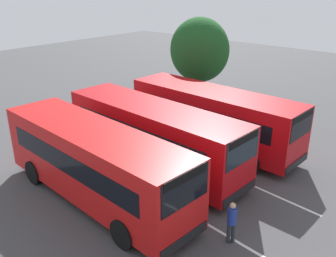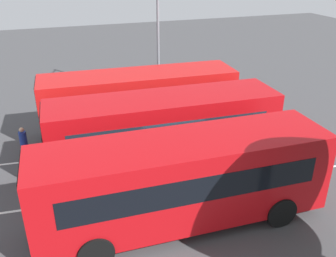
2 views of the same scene
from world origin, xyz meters
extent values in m
plane|color=#424244|center=(0.00, 0.00, 0.00)|extent=(72.79, 72.79, 0.00)
cube|color=red|center=(0.11, -3.79, 1.74)|extent=(9.72, 2.94, 2.72)
cube|color=black|center=(4.87, -4.04, 2.47)|extent=(0.23, 2.15, 1.14)
cube|color=black|center=(0.17, -2.60, 2.07)|extent=(8.06, 0.50, 0.87)
cube|color=black|center=(0.05, -4.98, 2.07)|extent=(8.06, 0.50, 0.87)
cube|color=black|center=(4.89, -4.04, 2.92)|extent=(0.20, 1.96, 0.32)
cube|color=black|center=(4.90, -4.04, 0.60)|extent=(0.22, 2.25, 0.36)
cylinder|color=black|center=(3.24, -2.79, 0.54)|extent=(1.09, 0.34, 1.08)
cylinder|color=black|center=(3.12, -5.11, 0.54)|extent=(1.09, 0.34, 1.08)
cylinder|color=black|center=(-2.90, -2.47, 0.54)|extent=(1.09, 0.34, 1.08)
cylinder|color=black|center=(-3.02, -4.79, 0.54)|extent=(1.09, 0.34, 1.08)
cube|color=#B70C11|center=(-0.01, -0.21, 1.74)|extent=(9.70, 2.84, 2.72)
cube|color=#19232D|center=(4.75, -0.41, 2.47)|extent=(0.21, 2.15, 1.14)
cube|color=#19232D|center=(0.04, 0.98, 2.07)|extent=(8.07, 0.42, 0.87)
cube|color=#19232D|center=(-0.06, -1.40, 2.07)|extent=(8.07, 0.42, 0.87)
cube|color=black|center=(4.77, -0.41, 2.92)|extent=(0.18, 1.96, 0.32)
cube|color=black|center=(4.78, -0.41, 0.60)|extent=(0.19, 2.25, 0.36)
cylinder|color=black|center=(3.11, 0.82, 0.54)|extent=(1.09, 0.32, 1.08)
cylinder|color=black|center=(3.01, -1.50, 0.54)|extent=(1.09, 0.32, 1.08)
cylinder|color=black|center=(-3.03, 1.08, 0.54)|extent=(1.09, 0.32, 1.08)
cylinder|color=black|center=(-3.13, -1.25, 0.54)|extent=(1.09, 0.32, 1.08)
cube|color=#B70C11|center=(0.65, 3.68, 1.74)|extent=(9.67, 2.72, 2.72)
cube|color=black|center=(5.41, 3.54, 2.47)|extent=(0.18, 2.15, 1.14)
cube|color=black|center=(0.68, 4.87, 2.07)|extent=(8.07, 0.31, 0.87)
cube|color=black|center=(0.61, 2.49, 2.07)|extent=(8.07, 0.31, 0.87)
cube|color=black|center=(5.43, 3.54, 2.92)|extent=(0.16, 1.96, 0.32)
cube|color=black|center=(5.44, 3.54, 0.60)|extent=(0.16, 2.25, 0.36)
cylinder|color=black|center=(3.75, 4.75, 0.54)|extent=(1.09, 0.31, 1.08)
cylinder|color=black|center=(3.69, 2.43, 0.54)|extent=(1.09, 0.31, 1.08)
cylinder|color=black|center=(-2.39, 4.93, 0.54)|extent=(1.09, 0.31, 1.08)
cylinder|color=black|center=(-2.46, 2.61, 0.54)|extent=(1.09, 0.31, 1.08)
cylinder|color=#232833|center=(5.67, -2.58, 0.39)|extent=(0.13, 0.13, 0.77)
cylinder|color=#232833|center=(5.79, -2.47, 0.39)|extent=(0.13, 0.13, 0.77)
cylinder|color=navy|center=(5.73, -2.53, 1.08)|extent=(0.45, 0.45, 0.61)
sphere|color=tan|center=(5.73, -2.53, 1.49)|extent=(0.21, 0.21, 0.21)
cylinder|color=gray|center=(-2.25, -8.05, 4.42)|extent=(0.16, 0.16, 8.84)
cube|color=silver|center=(0.00, -1.79, 0.00)|extent=(15.19, 1.55, 0.01)
cube|color=silver|center=(0.00, 1.79, 0.00)|extent=(15.19, 1.55, 0.01)
camera|label=1|loc=(10.92, -11.79, 8.46)|focal=39.53mm
camera|label=2|loc=(4.43, 13.10, 8.35)|focal=39.43mm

